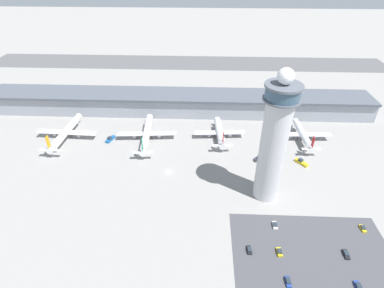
# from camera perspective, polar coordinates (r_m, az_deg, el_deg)

# --- Properties ---
(ground_plane) EXTENTS (1000.00, 1000.00, 0.00)m
(ground_plane) POSITION_cam_1_polar(r_m,az_deg,el_deg) (163.53, -4.54, -5.33)
(ground_plane) COLOR gray
(terminal_building) EXTENTS (272.38, 25.00, 14.48)m
(terminal_building) POSITION_cam_1_polar(r_m,az_deg,el_deg) (218.58, -2.63, 7.85)
(terminal_building) COLOR #9399A3
(terminal_building) RESTS_ON ground
(runway_strip) EXTENTS (408.56, 44.00, 0.01)m
(runway_strip) POSITION_cam_1_polar(r_m,az_deg,el_deg) (322.88, -0.98, 15.24)
(runway_strip) COLOR #515154
(runway_strip) RESTS_ON ground
(control_tower) EXTENTS (15.19, 15.19, 64.41)m
(control_tower) POSITION_cam_1_polar(r_m,az_deg,el_deg) (135.29, 15.34, 0.50)
(control_tower) COLOR #BCBCC1
(control_tower) RESTS_ON ground
(parking_lot_surface) EXTENTS (64.00, 40.00, 0.01)m
(parking_lot_surface) POSITION_cam_1_polar(r_m,az_deg,el_deg) (136.16, 21.97, -18.80)
(parking_lot_surface) COLOR #424247
(parking_lot_surface) RESTS_ON ground
(airplane_gate_alpha) EXTENTS (37.84, 42.28, 14.02)m
(airplane_gate_alpha) POSITION_cam_1_polar(r_m,az_deg,el_deg) (203.87, -22.91, 2.08)
(airplane_gate_alpha) COLOR white
(airplane_gate_alpha) RESTS_ON ground
(airplane_gate_bravo) EXTENTS (37.04, 43.83, 13.56)m
(airplane_gate_bravo) POSITION_cam_1_polar(r_m,az_deg,el_deg) (188.93, -8.65, 1.97)
(airplane_gate_bravo) COLOR white
(airplane_gate_bravo) RESTS_ON ground
(airplane_gate_charlie) EXTENTS (31.91, 33.14, 13.46)m
(airplane_gate_charlie) POSITION_cam_1_polar(r_m,az_deg,el_deg) (189.40, 5.30, 2.23)
(airplane_gate_charlie) COLOR silver
(airplane_gate_charlie) RESTS_ON ground
(airplane_gate_delta) EXTENTS (36.40, 35.01, 12.91)m
(airplane_gate_delta) POSITION_cam_1_polar(r_m,az_deg,el_deg) (198.18, 20.33, 1.74)
(airplane_gate_delta) COLOR silver
(airplane_gate_delta) RESTS_ON ground
(service_truck_catering) EXTENTS (4.76, 8.12, 2.77)m
(service_truck_catering) POSITION_cam_1_polar(r_m,az_deg,el_deg) (194.80, -15.30, 0.92)
(service_truck_catering) COLOR black
(service_truck_catering) RESTS_ON ground
(service_truck_fuel) EXTENTS (6.66, 7.62, 2.70)m
(service_truck_fuel) POSITION_cam_1_polar(r_m,az_deg,el_deg) (179.15, 20.11, -3.29)
(service_truck_fuel) COLOR black
(service_truck_fuel) RESTS_ON ground
(service_truck_baggage) EXTENTS (6.38, 3.55, 3.04)m
(service_truck_baggage) POSITION_cam_1_polar(r_m,az_deg,el_deg) (174.63, 12.75, -2.85)
(service_truck_baggage) COLOR black
(service_truck_baggage) RESTS_ON ground
(car_green_van) EXTENTS (1.94, 4.60, 1.39)m
(car_green_van) POSITION_cam_1_polar(r_m,az_deg,el_deg) (140.56, 27.28, -18.15)
(car_green_van) COLOR black
(car_green_van) RESTS_ON ground
(car_white_wagon) EXTENTS (1.93, 4.39, 1.44)m
(car_white_wagon) POSITION_cam_1_polar(r_m,az_deg,el_deg) (133.29, 29.12, -22.64)
(car_white_wagon) COLOR black
(car_white_wagon) RESTS_ON ground
(car_red_hatchback) EXTENTS (1.77, 4.44, 1.45)m
(car_red_hatchback) POSITION_cam_1_polar(r_m,az_deg,el_deg) (125.09, 17.82, -23.68)
(car_red_hatchback) COLOR black
(car_red_hatchback) RESTS_ON ground
(car_navy_sedan) EXTENTS (1.81, 4.13, 1.37)m
(car_navy_sedan) POSITION_cam_1_polar(r_m,az_deg,el_deg) (153.58, 29.77, -13.77)
(car_navy_sedan) COLOR black
(car_navy_sedan) RESTS_ON ground
(car_yellow_taxi) EXTENTS (2.05, 4.19, 1.50)m
(car_yellow_taxi) POSITION_cam_1_polar(r_m,az_deg,el_deg) (131.80, 16.30, -19.13)
(car_yellow_taxi) COLOR black
(car_yellow_taxi) RESTS_ON ground
(car_grey_coupe) EXTENTS (1.94, 4.16, 1.35)m
(car_grey_coupe) POSITION_cam_1_polar(r_m,az_deg,el_deg) (129.81, 10.86, -19.19)
(car_grey_coupe) COLOR black
(car_grey_coupe) RESTS_ON ground
(car_maroon_suv) EXTENTS (2.00, 4.28, 1.46)m
(car_maroon_suv) POSITION_cam_1_polar(r_m,az_deg,el_deg) (140.43, 15.52, -14.68)
(car_maroon_suv) COLOR black
(car_maroon_suv) RESTS_ON ground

